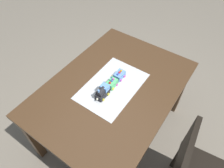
% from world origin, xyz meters
% --- Properties ---
extents(ground_plane, '(8.00, 8.00, 0.00)m').
position_xyz_m(ground_plane, '(0.00, 0.00, 0.00)').
color(ground_plane, gray).
extents(dining_table, '(1.40, 1.00, 0.74)m').
position_xyz_m(dining_table, '(0.00, 0.00, 0.63)').
color(dining_table, '#4C331E').
rests_on(dining_table, ground).
extents(cake_board, '(0.60, 0.40, 0.00)m').
position_xyz_m(cake_board, '(-0.00, 0.01, 0.74)').
color(cake_board, silver).
rests_on(cake_board, dining_table).
extents(cake_locomotive, '(0.14, 0.08, 0.12)m').
position_xyz_m(cake_locomotive, '(-0.13, 0.01, 0.79)').
color(cake_locomotive, '#232328').
rests_on(cake_locomotive, cake_board).
extents(cake_car_hopper_mint_green, '(0.10, 0.08, 0.07)m').
position_xyz_m(cake_car_hopper_mint_green, '(-0.00, 0.01, 0.77)').
color(cake_car_hopper_mint_green, '#59CC7A').
rests_on(cake_car_hopper_mint_green, cake_board).
extents(cake_car_gondola_sky_blue, '(0.10, 0.08, 0.07)m').
position_xyz_m(cake_car_gondola_sky_blue, '(0.12, 0.01, 0.77)').
color(cake_car_gondola_sky_blue, '#669EEA').
rests_on(cake_car_gondola_sky_blue, cake_board).
extents(birthday_candle, '(0.01, 0.01, 0.06)m').
position_xyz_m(birthday_candle, '(-0.00, 0.01, 0.85)').
color(birthday_candle, '#4CA5E5').
rests_on(birthday_candle, cake_car_hopper_mint_green).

